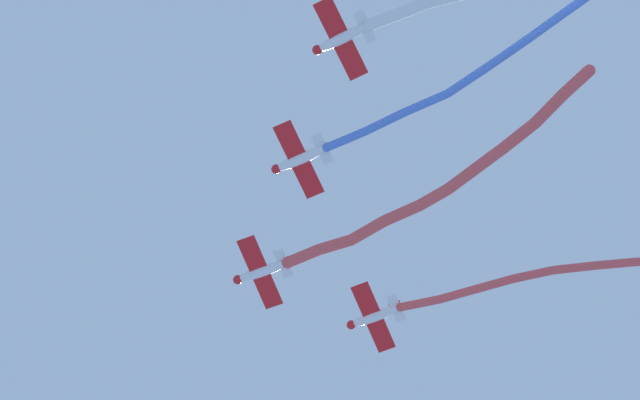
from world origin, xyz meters
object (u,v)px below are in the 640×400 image
at_px(airplane_slot, 341,38).
at_px(airplane_lead, 261,272).
at_px(airplane_left_wing, 299,159).
at_px(airplane_right_wing, 374,317).

bearing_deg(airplane_slot, airplane_lead, -45.33).
bearing_deg(airplane_left_wing, airplane_lead, -47.34).
height_order(airplane_right_wing, airplane_slot, airplane_right_wing).
distance_m(airplane_lead, airplane_slot, 19.93).
height_order(airplane_left_wing, airplane_slot, airplane_left_wing).
distance_m(airplane_right_wing, airplane_slot, 23.21).
distance_m(airplane_lead, airplane_left_wing, 9.96).
bearing_deg(airplane_slot, airplane_left_wing, -45.34).
xyz_separation_m(airplane_lead, airplane_slot, (13.73, -14.44, -0.30)).
xyz_separation_m(airplane_lead, airplane_left_wing, (6.87, -7.22, 0.00)).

